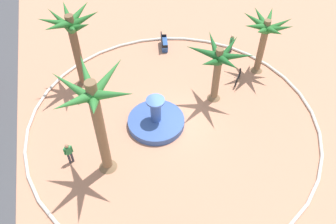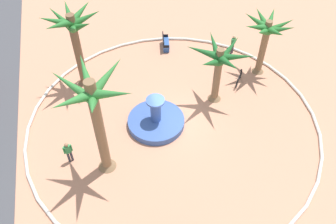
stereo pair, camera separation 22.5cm
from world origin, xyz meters
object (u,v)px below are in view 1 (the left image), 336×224
object	(u,v)px
person_cyclist_helmet	(231,43)
palm_tree_near_fountain	(219,62)
palm_tree_by_curb	(72,34)
palm_tree_far_side	(96,110)
person_cyclist_photo	(69,153)
bicycle_red_frame	(238,78)
palm_tree_mid_plaza	(265,32)
fountain	(156,121)
bench_east	(164,44)

from	to	relation	value
person_cyclist_helmet	palm_tree_near_fountain	bearing A→B (deg)	145.39
palm_tree_by_curb	person_cyclist_helmet	world-z (taller)	palm_tree_by_curb
palm_tree_far_side	palm_tree_by_curb	bearing A→B (deg)	3.63
person_cyclist_photo	palm_tree_by_curb	bearing A→B (deg)	-12.40
bicycle_red_frame	palm_tree_mid_plaza	bearing A→B (deg)	-66.78
bicycle_red_frame	person_cyclist_helmet	distance (m)	3.60
person_cyclist_photo	fountain	bearing A→B (deg)	-74.84
fountain	palm_tree_mid_plaza	world-z (taller)	palm_tree_mid_plaza
fountain	palm_tree_far_side	world-z (taller)	palm_tree_far_side
palm_tree_far_side	person_cyclist_helmet	distance (m)	14.47
palm_tree_by_curb	palm_tree_far_side	size ratio (longest dim) A/B	0.85
bicycle_red_frame	palm_tree_near_fountain	bearing A→B (deg)	116.56
palm_tree_near_fountain	palm_tree_mid_plaza	bearing A→B (deg)	-64.94
palm_tree_by_curb	person_cyclist_helmet	xyz separation A→B (m)	(0.48, -11.71, -3.33)
fountain	person_cyclist_helmet	bearing A→B (deg)	-52.83
palm_tree_mid_plaza	bench_east	size ratio (longest dim) A/B	2.76
palm_tree_far_side	bicycle_red_frame	xyz separation A→B (m)	(4.82, -10.33, -4.43)
bicycle_red_frame	bench_east	bearing A→B (deg)	35.71
person_cyclist_photo	palm_tree_far_side	bearing A→B (deg)	-115.60
palm_tree_mid_plaza	person_cyclist_helmet	distance (m)	3.78
fountain	palm_tree_near_fountain	distance (m)	5.48
palm_tree_near_fountain	person_cyclist_photo	world-z (taller)	palm_tree_near_fountain
fountain	bench_east	bearing A→B (deg)	-19.07
palm_tree_near_fountain	bicycle_red_frame	world-z (taller)	palm_tree_near_fountain
palm_tree_mid_plaza	palm_tree_far_side	distance (m)	13.54
palm_tree_by_curb	person_cyclist_photo	world-z (taller)	palm_tree_by_curb
palm_tree_near_fountain	bicycle_red_frame	bearing A→B (deg)	-63.44
palm_tree_mid_plaza	palm_tree_far_side	xyz separation A→B (m)	(-5.64, 12.24, 1.37)
palm_tree_near_fountain	palm_tree_mid_plaza	xyz separation A→B (m)	(1.96, -4.18, 0.25)
fountain	person_cyclist_helmet	world-z (taller)	fountain
bench_east	person_cyclist_photo	distance (m)	12.60
fountain	person_cyclist_helmet	size ratio (longest dim) A/B	2.21
palm_tree_by_curb	person_cyclist_helmet	bearing A→B (deg)	-87.65
palm_tree_mid_plaza	bench_east	xyz separation A→B (m)	(4.77, 5.92, -3.10)
person_cyclist_photo	bench_east	bearing A→B (deg)	-41.31
person_cyclist_helmet	palm_tree_mid_plaza	bearing A→B (deg)	-158.83
palm_tree_mid_plaza	person_cyclist_helmet	world-z (taller)	palm_tree_mid_plaza
palm_tree_by_curb	person_cyclist_photo	size ratio (longest dim) A/B	3.61
bicycle_red_frame	person_cyclist_photo	size ratio (longest dim) A/B	0.86
bicycle_red_frame	person_cyclist_helmet	xyz separation A→B (m)	(3.45, -0.89, 0.55)
palm_tree_near_fountain	palm_tree_by_curb	bearing A→B (deg)	64.36
palm_tree_far_side	person_cyclist_photo	distance (m)	4.49
fountain	bicycle_red_frame	world-z (taller)	fountain
person_cyclist_helmet	person_cyclist_photo	world-z (taller)	person_cyclist_helmet
palm_tree_mid_plaza	palm_tree_far_side	bearing A→B (deg)	114.74
person_cyclist_helmet	person_cyclist_photo	distance (m)	15.10
person_cyclist_photo	palm_tree_near_fountain	bearing A→B (deg)	-74.83
palm_tree_near_fountain	person_cyclist_helmet	bearing A→B (deg)	-34.61
fountain	palm_tree_mid_plaza	bearing A→B (deg)	-69.89
bench_east	person_cyclist_photo	xyz separation A→B (m)	(-9.45, 8.31, 0.56)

